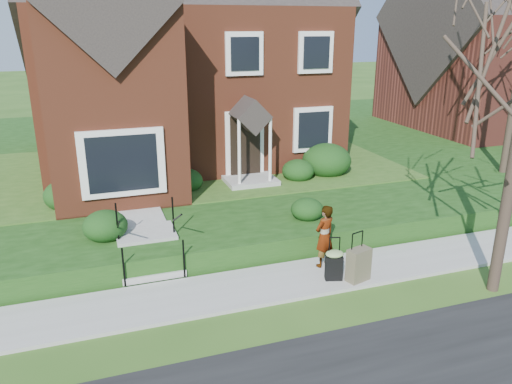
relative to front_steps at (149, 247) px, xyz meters
name	(u,v)px	position (x,y,z in m)	size (l,w,h in m)	color
ground	(275,285)	(2.50, -1.84, -0.47)	(120.00, 120.00, 0.00)	#2D5119
sidewalk	(275,283)	(2.50, -1.84, -0.43)	(60.00, 1.60, 0.08)	#9E9B93
terrace	(272,148)	(6.50, 9.06, -0.17)	(44.00, 20.00, 0.60)	#173A0F
walkway	(134,199)	(0.00, 3.16, 0.16)	(1.20, 6.00, 0.06)	#9E9B93
main_house	(176,30)	(2.29, 7.76, 4.79)	(10.40, 10.20, 9.40)	brown
neighbour_house	(504,29)	(18.50, 9.16, 4.77)	(9.40, 8.00, 9.20)	brown
front_steps	(149,247)	(0.00, 0.00, 0.00)	(1.40, 2.02, 1.50)	#9E9B93
foundation_shrubs	(246,174)	(3.39, 3.06, 0.59)	(9.79, 4.83, 1.17)	#103610
woman	(324,236)	(3.84, -1.49, 0.35)	(0.55, 0.36, 1.50)	#999999
suitcase_black	(334,263)	(3.76, -2.17, -0.01)	(0.49, 0.44, 1.00)	black
suitcase_olive	(359,265)	(4.25, -2.37, -0.02)	(0.58, 0.43, 1.13)	brown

